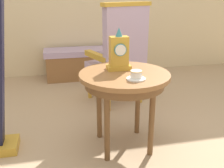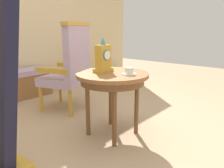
{
  "view_description": "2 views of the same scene",
  "coord_description": "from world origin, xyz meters",
  "px_view_note": "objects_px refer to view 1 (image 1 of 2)",
  "views": [
    {
      "loc": [
        -0.46,
        -1.84,
        1.24
      ],
      "look_at": [
        -0.04,
        0.09,
        0.54
      ],
      "focal_mm": 41.84,
      "sensor_mm": 36.0,
      "label": 1
    },
    {
      "loc": [
        -1.55,
        -1.34,
        1.06
      ],
      "look_at": [
        0.02,
        0.01,
        0.54
      ],
      "focal_mm": 35.4,
      "sensor_mm": 36.0,
      "label": 2
    }
  ],
  "objects_px": {
    "side_table": "(124,82)",
    "mantel_clock": "(119,53)",
    "window_bench": "(85,63)",
    "armchair": "(120,53)",
    "teacup_left": "(136,76)"
  },
  "relations": [
    {
      "from": "window_bench",
      "to": "side_table",
      "type": "bearing_deg",
      "value": -87.22
    },
    {
      "from": "side_table",
      "to": "teacup_left",
      "type": "relative_size",
      "value": 5.09
    },
    {
      "from": "side_table",
      "to": "mantel_clock",
      "type": "relative_size",
      "value": 2.11
    },
    {
      "from": "teacup_left",
      "to": "mantel_clock",
      "type": "xyz_separation_m",
      "value": [
        -0.06,
        0.27,
        0.11
      ]
    },
    {
      "from": "side_table",
      "to": "teacup_left",
      "type": "bearing_deg",
      "value": -76.82
    },
    {
      "from": "side_table",
      "to": "armchair",
      "type": "height_order",
      "value": "armchair"
    },
    {
      "from": "mantel_clock",
      "to": "armchair",
      "type": "bearing_deg",
      "value": 75.33
    },
    {
      "from": "side_table",
      "to": "mantel_clock",
      "type": "xyz_separation_m",
      "value": [
        -0.02,
        0.1,
        0.21
      ]
    },
    {
      "from": "mantel_clock",
      "to": "armchair",
      "type": "relative_size",
      "value": 0.29
    },
    {
      "from": "side_table",
      "to": "window_bench",
      "type": "height_order",
      "value": "side_table"
    },
    {
      "from": "side_table",
      "to": "teacup_left",
      "type": "height_order",
      "value": "teacup_left"
    },
    {
      "from": "window_bench",
      "to": "mantel_clock",
      "type": "bearing_deg",
      "value": -87.76
    },
    {
      "from": "side_table",
      "to": "mantel_clock",
      "type": "distance_m",
      "value": 0.23
    },
    {
      "from": "side_table",
      "to": "armchair",
      "type": "distance_m",
      "value": 0.89
    },
    {
      "from": "teacup_left",
      "to": "side_table",
      "type": "bearing_deg",
      "value": 103.18
    }
  ]
}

